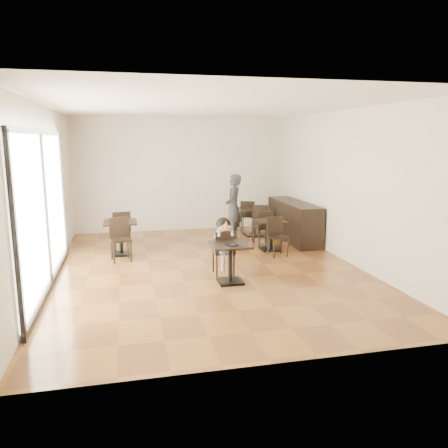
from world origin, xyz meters
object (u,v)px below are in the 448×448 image
object	(u,v)px
adult_patron	(233,207)
child_chair	(223,252)
child	(223,246)
chair_mid_a	(263,228)
chair_left_b	(121,240)
child_table	(230,263)
cafe_table_back	(254,222)
chair_back_b	(260,223)
chair_back_a	(248,216)
cafe_table_mid	(270,235)
chair_mid_b	(278,237)
cafe_table_left	(121,238)
chair_left_a	(121,230)

from	to	relation	value
adult_patron	child_chair	bearing A→B (deg)	5.79
child	chair_mid_a	distance (m)	2.61
chair_left_b	child_table	bearing A→B (deg)	-54.26
cafe_table_back	chair_back_b	xyz separation A→B (m)	(0.00, -0.55, 0.08)
cafe_table_back	chair_back_b	world-z (taller)	chair_back_b
chair_left_b	chair_back_b	distance (m)	3.74
child_chair	child	distance (m)	0.11
child_table	child_chair	distance (m)	0.55
chair_mid_a	chair_back_b	bearing A→B (deg)	-105.92
cafe_table_back	chair_back_a	xyz separation A→B (m)	(0.00, 0.55, 0.08)
cafe_table_mid	chair_back_a	size ratio (longest dim) A/B	0.80
chair_left_b	chair_back_a	world-z (taller)	chair_left_b
adult_patron	chair_left_b	bearing A→B (deg)	-38.67
adult_patron	chair_mid_a	size ratio (longest dim) A/B	1.97
adult_patron	cafe_table_back	xyz separation A→B (m)	(0.65, 0.30, -0.48)
chair_back_a	chair_mid_a	bearing A→B (deg)	110.27
chair_mid_b	child	bearing A→B (deg)	-151.42
chair_mid_b	cafe_table_back	bearing A→B (deg)	81.36
child_table	child_chair	xyz separation A→B (m)	(0.00, 0.55, 0.07)
child_chair	cafe_table_back	size ratio (longest dim) A/B	1.18
cafe_table_left	chair_back_b	size ratio (longest dim) A/B	0.86
chair_left_a	chair_back_a	xyz separation A→B (m)	(3.52, 1.27, -0.01)
chair_left_a	cafe_table_left	bearing A→B (deg)	80.75
adult_patron	chair_back_a	size ratio (longest dim) A/B	1.90
child_chair	chair_back_a	distance (m)	4.08
adult_patron	cafe_table_mid	world-z (taller)	adult_patron
child_table	cafe_table_left	distance (m)	3.16
chair_mid_b	chair_back_b	distance (m)	1.63
child_chair	chair_back_a	world-z (taller)	chair_back_a
cafe_table_mid	chair_left_a	world-z (taller)	chair_left_a
chair_left_a	cafe_table_back	bearing A→B (deg)	-177.69
child_chair	chair_back_a	bearing A→B (deg)	-112.73
chair_mid_a	chair_back_a	bearing A→B (deg)	-99.43
adult_patron	chair_left_a	bearing A→B (deg)	-58.24
chair_mid_a	cafe_table_left	bearing A→B (deg)	-3.10
child_table	chair_back_a	bearing A→B (deg)	69.92
chair_mid_a	chair_mid_b	size ratio (longest dim) A/B	1.00
chair_mid_b	chair_back_b	world-z (taller)	chair_back_b
child	chair_back_a	xyz separation A→B (m)	(1.58, 3.77, -0.11)
chair_mid_b	chair_back_a	distance (m)	2.73
cafe_table_back	child_table	bearing A→B (deg)	-112.73
cafe_table_left	chair_mid_b	xyz separation A→B (m)	(3.43, -0.91, 0.05)
chair_back_b	child_chair	bearing A→B (deg)	-97.18
cafe_table_back	chair_mid_b	distance (m)	2.18
chair_left_b	child_chair	bearing A→B (deg)	-44.91
adult_patron	chair_left_b	size ratio (longest dim) A/B	1.84
adult_patron	chair_left_a	world-z (taller)	adult_patron
chair_left_a	chair_back_a	bearing A→B (deg)	-169.41
child_chair	chair_left_a	size ratio (longest dim) A/B	0.95
cafe_table_left	chair_left_b	size ratio (longest dim) A/B	0.83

